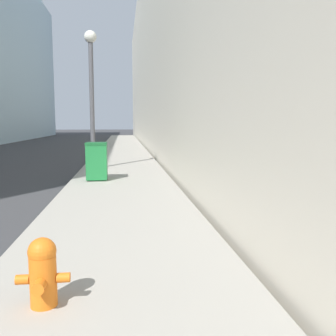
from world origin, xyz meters
TOP-DOWN VIEW (x-y plane):
  - sidewalk_right at (5.44, 18.00)m, footprint 3.00×60.00m
  - building_right_stone at (13.04, 26.00)m, footprint 12.00×60.00m
  - fire_hydrant at (4.75, 0.63)m, footprint 0.48×0.37m
  - trash_bin at (4.72, 8.34)m, footprint 0.61×0.65m
  - lamppost at (4.39, 11.17)m, footprint 0.44×0.44m

SIDE VIEW (x-z plane):
  - sidewalk_right at x=5.44m, z-range 0.00..0.15m
  - fire_hydrant at x=4.75m, z-range 0.16..0.81m
  - trash_bin at x=4.72m, z-range 0.16..1.28m
  - lamppost at x=4.39m, z-range 0.63..5.56m
  - building_right_stone at x=13.04m, z-range 0.00..13.96m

